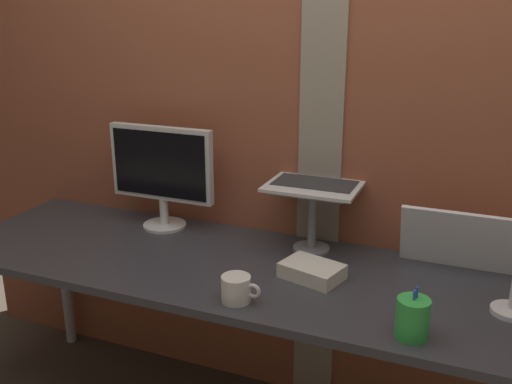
# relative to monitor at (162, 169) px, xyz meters

# --- Properties ---
(brick_wall_back) EXTENTS (3.46, 0.15, 2.61)m
(brick_wall_back) POSITION_rel_monitor_xyz_m (0.62, 0.18, 0.31)
(brick_wall_back) COLOR brown
(brick_wall_back) RESTS_ON ground_plane
(desk) EXTENTS (2.32, 0.70, 0.74)m
(desk) POSITION_rel_monitor_xyz_m (0.47, -0.23, -0.32)
(desk) COLOR #333338
(desk) RESTS_ON ground_plane
(monitor) EXTENTS (0.46, 0.18, 0.43)m
(monitor) POSITION_rel_monitor_xyz_m (0.00, 0.00, 0.00)
(monitor) COLOR silver
(monitor) RESTS_ON desk
(laptop_stand) EXTENTS (0.28, 0.22, 0.25)m
(laptop_stand) POSITION_rel_monitor_xyz_m (0.65, 0.00, -0.09)
(laptop_stand) COLOR gray
(laptop_stand) RESTS_ON desk
(laptop) EXTENTS (0.34, 0.32, 0.20)m
(laptop) POSITION_rel_monitor_xyz_m (0.65, 0.07, 0.04)
(laptop) COLOR silver
(laptop) RESTS_ON laptop_stand
(whiteboard_panel) EXTENTS (0.39, 0.08, 0.23)m
(whiteboard_panel) POSITION_rel_monitor_xyz_m (1.17, 0.03, -0.14)
(whiteboard_panel) COLOR white
(whiteboard_panel) RESTS_ON desk
(pen_cup) EXTENTS (0.09, 0.09, 0.15)m
(pen_cup) POSITION_rel_monitor_xyz_m (1.09, -0.47, -0.20)
(pen_cup) COLOR green
(pen_cup) RESTS_ON desk
(coffee_mug) EXTENTS (0.13, 0.09, 0.09)m
(coffee_mug) POSITION_rel_monitor_xyz_m (0.55, -0.47, -0.21)
(coffee_mug) COLOR silver
(coffee_mug) RESTS_ON desk
(paper_clutter_stack) EXTENTS (0.23, 0.19, 0.05)m
(paper_clutter_stack) POSITION_rel_monitor_xyz_m (0.72, -0.23, -0.23)
(paper_clutter_stack) COLOR silver
(paper_clutter_stack) RESTS_ON desk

